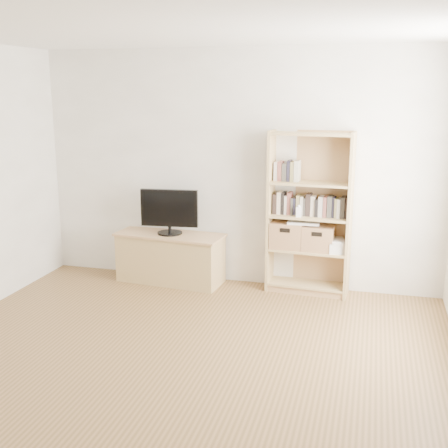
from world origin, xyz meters
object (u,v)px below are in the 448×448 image
(television, at_px, (169,212))
(baby_monitor, at_px, (299,212))
(tv_stand, at_px, (170,259))
(laptop, at_px, (304,222))
(basket_left, at_px, (287,235))
(basket_right, at_px, (318,238))
(bookshelf, at_px, (309,214))

(television, xyz_separation_m, baby_monitor, (1.45, -0.02, 0.08))
(tv_stand, bearing_deg, laptop, 7.84)
(laptop, bearing_deg, baby_monitor, -121.88)
(basket_left, distance_m, laptop, 0.24)
(baby_monitor, distance_m, basket_right, 0.36)
(basket_right, bearing_deg, basket_left, 178.87)
(television, xyz_separation_m, basket_left, (1.32, 0.08, -0.20))
(basket_left, height_order, basket_right, basket_left)
(bookshelf, distance_m, baby_monitor, 0.14)
(television, relative_size, basket_left, 1.88)
(television, height_order, basket_left, television)
(bookshelf, distance_m, basket_right, 0.28)
(bookshelf, height_order, basket_left, bookshelf)
(basket_left, bearing_deg, tv_stand, -174.71)
(tv_stand, xyz_separation_m, basket_right, (1.66, 0.05, 0.35))
(baby_monitor, xyz_separation_m, basket_left, (-0.13, 0.10, -0.28))
(television, distance_m, basket_right, 1.67)
(television, bearing_deg, basket_left, -2.41)
(tv_stand, xyz_separation_m, laptop, (1.50, 0.06, 0.51))
(laptop, bearing_deg, basket_right, -4.86)
(basket_left, relative_size, basket_right, 1.06)
(baby_monitor, xyz_separation_m, laptop, (0.05, 0.08, -0.12))
(baby_monitor, xyz_separation_m, basket_right, (0.21, 0.08, -0.29))
(television, relative_size, basket_right, 2.00)
(basket_left, xyz_separation_m, laptop, (0.18, -0.02, 0.15))
(baby_monitor, height_order, laptop, baby_monitor)
(television, height_order, basket_right, television)
(tv_stand, distance_m, basket_left, 1.37)
(television, distance_m, baby_monitor, 1.45)
(tv_stand, relative_size, basket_left, 3.44)
(basket_left, bearing_deg, basket_right, -1.89)
(bookshelf, bearing_deg, television, -173.72)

